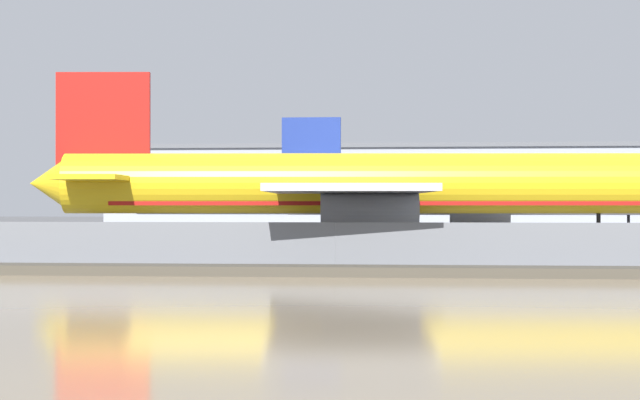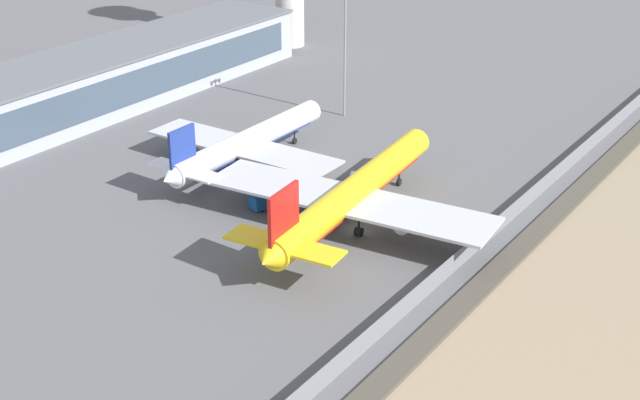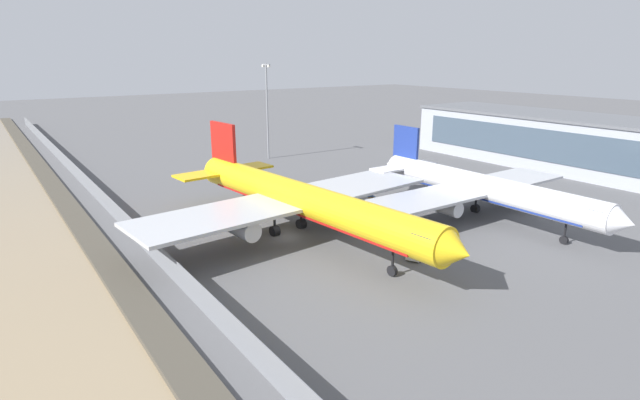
{
  "view_description": "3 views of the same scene",
  "coord_description": "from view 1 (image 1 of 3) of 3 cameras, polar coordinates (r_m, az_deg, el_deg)",
  "views": [
    {
      "loc": [
        6.51,
        -82.42,
        3.62
      ],
      "look_at": [
        -2.72,
        1.23,
        3.85
      ],
      "focal_mm": 70.0,
      "sensor_mm": 36.0,
      "label": 1
    },
    {
      "loc": [
        -92.0,
        -57.05,
        54.59
      ],
      "look_at": [
        -2.39,
        4.74,
        4.09
      ],
      "focal_mm": 50.0,
      "sensor_mm": 36.0,
      "label": 2
    },
    {
      "loc": [
        50.48,
        -30.12,
        21.83
      ],
      "look_at": [
        -4.95,
        8.38,
        2.27
      ],
      "focal_mm": 28.0,
      "sensor_mm": 36.0,
      "label": 3
    }
  ],
  "objects": [
    {
      "name": "cargo_jet_yellow",
      "position": [
        84.03,
        2.16,
        0.64
      ],
      "size": [
        47.32,
        41.33,
        12.57
      ],
      "color": "yellow",
      "rests_on": "ground"
    },
    {
      "name": "perimeter_fence",
      "position": [
        66.78,
        0.7,
        -2.14
      ],
      "size": [
        280.0,
        0.1,
        2.61
      ],
      "color": "slate",
      "rests_on": "ground"
    },
    {
      "name": "ops_van",
      "position": [
        97.31,
        1.77,
        -1.54
      ],
      "size": [
        5.6,
        3.62,
        2.48
      ],
      "color": "#19519E",
      "rests_on": "ground"
    },
    {
      "name": "terminal_building",
      "position": [
        149.81,
        9.53,
        0.47
      ],
      "size": [
        99.08,
        18.36,
        10.49
      ],
      "color": "#9EA3AD",
      "rests_on": "ground"
    },
    {
      "name": "ground_plane",
      "position": [
        82.76,
        1.78,
        -2.66
      ],
      "size": [
        500.0,
        500.0,
        0.0
      ],
      "primitive_type": "plane",
      "color": "#565659"
    },
    {
      "name": "baggage_tug",
      "position": [
        91.2,
        11.04,
        -1.92
      ],
      "size": [
        2.8,
        3.58,
        1.8
      ],
      "color": "white",
      "rests_on": "ground"
    },
    {
      "name": "shoreline_seawall",
      "position": [
        62.36,
        0.3,
        -3.25
      ],
      "size": [
        320.0,
        3.0,
        0.5
      ],
      "color": "#474238",
      "rests_on": "ground"
    },
    {
      "name": "passenger_jet_white",
      "position": [
        108.44,
        7.29,
        0.2
      ],
      "size": [
        38.86,
        33.17,
        11.23
      ],
      "color": "white",
      "rests_on": "ground"
    }
  ]
}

